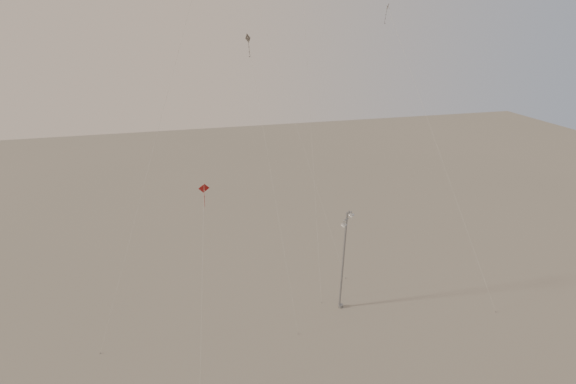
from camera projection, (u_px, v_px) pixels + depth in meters
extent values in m
plane|color=gray|center=(337.00, 361.00, 34.59)|extent=(160.00, 160.00, 0.00)
cylinder|color=gray|center=(341.00, 306.00, 40.97)|extent=(0.44, 0.44, 0.30)
cylinder|color=gray|center=(343.00, 262.00, 39.29)|extent=(0.48, 0.18, 9.46)
cylinder|color=gray|center=(349.00, 212.00, 37.61)|extent=(0.14, 0.14, 0.18)
cylinder|color=gray|center=(350.00, 213.00, 37.85)|extent=(0.42, 0.38, 0.07)
cylinder|color=gray|center=(351.00, 213.00, 38.10)|extent=(0.06, 0.06, 0.30)
ellipsoid|color=#AFAFAA|center=(351.00, 215.00, 38.16)|extent=(0.52, 0.52, 0.18)
cylinder|color=gray|center=(346.00, 219.00, 37.63)|extent=(0.56, 0.36, 0.07)
cylinder|color=gray|center=(344.00, 223.00, 37.51)|extent=(0.06, 0.06, 0.40)
ellipsoid|color=#AFAFAA|center=(344.00, 225.00, 37.58)|extent=(0.52, 0.52, 0.18)
cylinder|color=beige|center=(153.00, 148.00, 34.13)|extent=(11.23, 6.90, 30.80)
cylinder|color=gray|center=(100.00, 353.00, 35.37)|extent=(0.06, 0.06, 0.10)
cube|color=#2A2623|center=(248.00, 38.00, 36.29)|extent=(0.31, 0.74, 0.73)
cylinder|color=#2A2623|center=(249.00, 50.00, 36.75)|extent=(0.15, 0.15, 1.19)
cylinder|color=beige|center=(273.00, 188.00, 36.91)|extent=(2.05, 8.55, 23.09)
cylinder|color=gray|center=(298.00, 334.00, 37.54)|extent=(0.06, 0.06, 0.10)
cylinder|color=beige|center=(310.00, 104.00, 38.58)|extent=(0.58, 7.77, 35.40)
cylinder|color=gray|center=(321.00, 302.00, 41.65)|extent=(0.06, 0.06, 0.10)
cube|color=maroon|center=(204.00, 188.00, 32.36)|extent=(0.80, 0.29, 0.77)
cylinder|color=maroon|center=(204.00, 199.00, 32.83)|extent=(0.05, 0.19, 1.17)
cylinder|color=beige|center=(202.00, 293.00, 31.63)|extent=(1.72, 6.57, 13.19)
cube|color=#2A2623|center=(388.00, 7.00, 42.89)|extent=(0.29, 0.67, 0.65)
cylinder|color=#2A2623|center=(386.00, 17.00, 43.18)|extent=(0.20, 0.04, 1.25)
cylinder|color=beige|center=(440.00, 154.00, 41.61)|extent=(5.67, 14.73, 25.58)
cylinder|color=gray|center=(496.00, 312.00, 40.33)|extent=(0.06, 0.06, 0.10)
cylinder|color=beige|center=(297.00, 127.00, 43.67)|extent=(7.76, 9.99, 29.42)
cylinder|color=gray|center=(346.00, 278.00, 45.47)|extent=(0.06, 0.06, 0.10)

